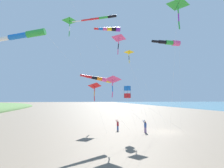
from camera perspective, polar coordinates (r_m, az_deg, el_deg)
The scene contains 15 objects.
ground_plane at distance 28.40m, azimuth 17.77°, elevation -15.06°, with size 600.00×600.00×0.00m, color #756654.
person_adult_flyer at distance 26.53m, azimuth 11.18°, elevation -13.71°, with size 0.58×0.65×1.85m.
person_child_green_jacket at distance 27.91m, azimuth 1.94°, elevation -13.55°, with size 0.52×0.59×1.70m.
kite_delta_black_fish_shape at distance 20.52m, azimuth 0.32°, elevation 1.39°, with size 7.39×7.92×7.80m.
kite_box_small_distant at distance 23.45m, azimuth 5.21°, elevation -2.72°, with size 2.69×3.16×6.82m.
kite_delta_striped_overhead at distance 32.13m, azimuth -14.12°, elevation 19.92°, with size 6.95×5.55×18.99m.
kite_delta_orange_high_right at distance 29.49m, azimuth 5.81°, elevation 10.58°, with size 6.50×2.74×13.30m.
kite_windsock_red_high_left at distance 31.04m, azimuth -3.79°, elevation 21.38°, with size 13.26×0.46×19.68m.
kite_delta_long_streamer_right at distance 22.87m, azimuth 2.26°, elevation 15.12°, with size 8.75×6.31×13.35m.
kite_windsock_purple_drifting at distance 33.00m, azimuth -0.42°, elevation 18.06°, with size 8.67×3.34×18.51m.
kite_windsock_checkered_midright at distance 23.23m, azimuth 18.94°, elevation 13.07°, with size 7.20×6.29×12.49m.
kite_windsock_green_low_center at distance 15.78m, azimuth -28.71°, elevation 14.05°, with size 16.09×11.43×10.61m.
kite_delta_teal_far_right at distance 29.12m, azimuth -5.91°, elevation -0.69°, with size 10.28×6.77×7.82m.
kite_windsock_blue_topmost at distance 22.17m, azimuth -3.87°, elevation 1.69°, with size 15.41×2.41×8.03m.
kite_delta_yellow_midlevel at distance 17.70m, azimuth 21.30°, elevation 23.58°, with size 5.20×10.82×13.77m.
Camera 1 is at (12.81, 24.86, 4.98)m, focal length 27.05 mm.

